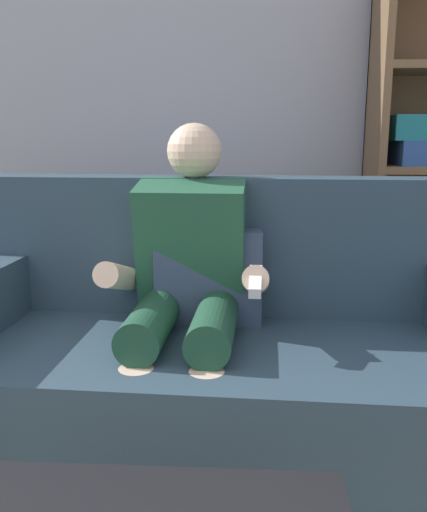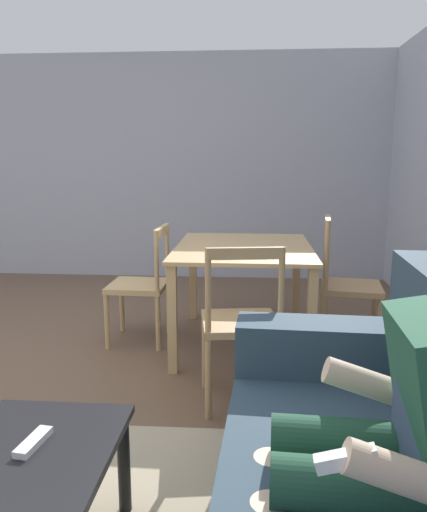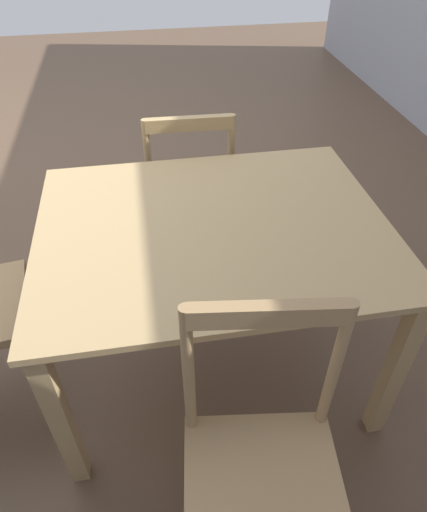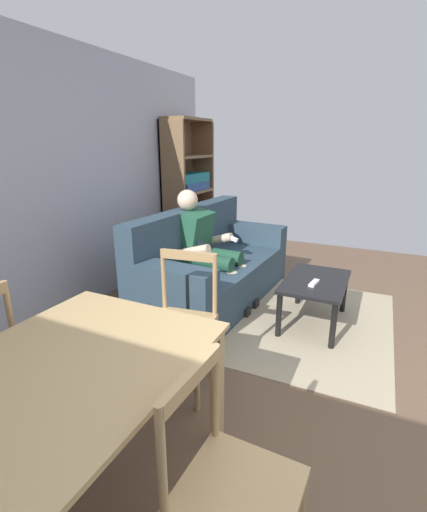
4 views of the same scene
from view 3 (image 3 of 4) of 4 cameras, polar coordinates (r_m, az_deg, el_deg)
ground_plane at (r=3.24m, az=-21.68°, el=5.44°), size 8.30×8.30×0.00m
dining_table at (r=1.69m, az=0.00°, el=0.98°), size 1.24×0.98×0.75m
dining_chair_near_wall at (r=1.37m, az=6.11°, el=-25.49°), size 0.47×0.47×0.96m
dining_chair_by_doorway at (r=2.42m, az=-3.09°, el=8.62°), size 0.43×0.43×0.88m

